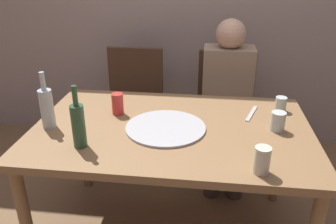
{
  "coord_description": "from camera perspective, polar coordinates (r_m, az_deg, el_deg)",
  "views": [
    {
      "loc": [
        0.18,
        -1.61,
        1.56
      ],
      "look_at": [
        -0.03,
        0.07,
        0.79
      ],
      "focal_mm": 36.7,
      "sensor_mm": 36.0,
      "label": 1
    }
  ],
  "objects": [
    {
      "name": "guest_in_sweater",
      "position": [
        2.51,
        9.77,
        2.71
      ],
      "size": [
        0.36,
        0.56,
        1.17
      ],
      "rotation": [
        0.0,
        0.0,
        3.14
      ],
      "color": "#937A60",
      "rests_on": "ground_plane"
    },
    {
      "name": "chair_right",
      "position": [
        2.69,
        9.48,
        1.38
      ],
      "size": [
        0.44,
        0.44,
        0.9
      ],
      "rotation": [
        0.0,
        0.0,
        3.14
      ],
      "color": "#472D1E",
      "rests_on": "ground_plane"
    },
    {
      "name": "tumbler_far",
      "position": [
        1.85,
        17.78,
        -1.49
      ],
      "size": [
        0.07,
        0.07,
        0.1
      ],
      "primitive_type": "cylinder",
      "color": "#B7C6BC",
      "rests_on": "dining_table"
    },
    {
      "name": "table_knife",
      "position": [
        2.02,
        13.71,
        -0.23
      ],
      "size": [
        0.09,
        0.22,
        0.01
      ],
      "primitive_type": "cube",
      "rotation": [
        0.0,
        0.0,
        4.39
      ],
      "color": "#B7B7BC",
      "rests_on": "dining_table"
    },
    {
      "name": "beer_bottle",
      "position": [
        1.87,
        -19.48,
        0.75
      ],
      "size": [
        0.07,
        0.07,
        0.3
      ],
      "color": "#B2BCC1",
      "rests_on": "dining_table"
    },
    {
      "name": "tumbler_near",
      "position": [
        1.47,
        15.34,
        -7.72
      ],
      "size": [
        0.07,
        0.07,
        0.12
      ],
      "primitive_type": "cylinder",
      "color": "beige",
      "rests_on": "dining_table"
    },
    {
      "name": "wine_glass",
      "position": [
        2.09,
        18.21,
        1.27
      ],
      "size": [
        0.06,
        0.06,
        0.08
      ],
      "primitive_type": "cylinder",
      "color": "#B7C6BC",
      "rests_on": "dining_table"
    },
    {
      "name": "chair_left",
      "position": [
        2.75,
        -5.78,
        2.13
      ],
      "size": [
        0.44,
        0.44,
        0.9
      ],
      "rotation": [
        0.0,
        0.0,
        3.14
      ],
      "color": "#472D1E",
      "rests_on": "ground_plane"
    },
    {
      "name": "soda_can",
      "position": [
        1.96,
        -8.36,
        1.34
      ],
      "size": [
        0.07,
        0.07,
        0.12
      ],
      "primitive_type": "cylinder",
      "color": "red",
      "rests_on": "dining_table"
    },
    {
      "name": "wine_bottle",
      "position": [
        1.64,
        -14.67,
        -2.03
      ],
      "size": [
        0.06,
        0.06,
        0.3
      ],
      "color": "#2D5133",
      "rests_on": "dining_table"
    },
    {
      "name": "dining_table",
      "position": [
        1.86,
        0.62,
        -4.49
      ],
      "size": [
        1.46,
        0.93,
        0.74
      ],
      "color": "olive",
      "rests_on": "ground_plane"
    },
    {
      "name": "pizza_tray",
      "position": [
        1.79,
        -0.4,
        -2.6
      ],
      "size": [
        0.42,
        0.42,
        0.01
      ],
      "primitive_type": "cylinder",
      "color": "#ADADB2",
      "rests_on": "dining_table"
    }
  ]
}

